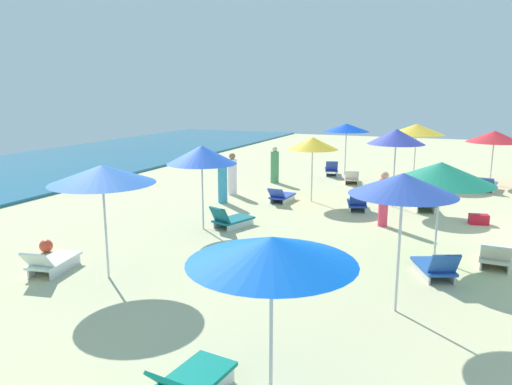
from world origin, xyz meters
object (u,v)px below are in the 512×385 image
Objects in this scene: lounge_chair_0_0 at (281,196)px; lounge_chair_8_0 at (488,185)px; lounge_chair_5_0 at (331,170)px; beachgoer_2 at (223,182)px; lounge_chair_2_0 at (51,262)px; umbrella_8 at (494,137)px; umbrella_4 at (403,184)px; cooler_box_0 at (479,219)px; umbrella_0 at (313,143)px; umbrella_1 at (272,250)px; lounge_chair_1_0 at (192,380)px; lounge_chair_6_1 at (424,203)px; lounge_chair_6_0 at (357,203)px; lounge_chair_5_1 at (351,178)px; beachgoer_5 at (232,175)px; umbrella_3 at (441,173)px; umbrella_5 at (346,128)px; beach_ball_1 at (46,246)px; lounge_chair_9_0 at (434,174)px; umbrella_2 at (102,174)px; beachgoer_4 at (384,200)px; lounge_chair_3_1 at (495,256)px; umbrella_9 at (417,129)px; lounge_chair_7_0 at (231,219)px; lounge_chair_3_0 at (435,267)px; umbrella_6 at (396,137)px; umbrella_7 at (202,155)px; beachgoer_0 at (275,166)px.

lounge_chair_0_0 is 8.89m from lounge_chair_8_0.
beachgoer_2 reaches higher than lounge_chair_5_0.
lounge_chair_2_0 is 0.64× the size of umbrella_8.
umbrella_4 is 7.79m from cooler_box_0.
umbrella_1 is (-11.62, -2.80, -0.14)m from umbrella_0.
lounge_chair_1_0 is 12.47m from lounge_chair_6_1.
umbrella_0 reaches higher than lounge_chair_6_0.
lounge_chair_5_1 is (16.38, 1.25, -0.03)m from lounge_chair_1_0.
umbrella_3 is at bearing -57.66° from beachgoer_5.
lounge_chair_1_0 is at bearing 81.24° from lounge_chair_5_1.
umbrella_5 reaches higher than beach_ball_1.
lounge_chair_6_1 is at bearing 81.78° from lounge_chair_9_0.
umbrella_2 is at bearing 69.14° from lounge_chair_5_0.
lounge_chair_9_0 is 9.07m from beachgoer_4.
lounge_chair_5_0 is (15.24, -2.69, 0.03)m from lounge_chair_2_0.
umbrella_8 is at bearing -132.65° from lounge_chair_2_0.
lounge_chair_8_0 is at bearing -9.17° from umbrella_3.
lounge_chair_3_1 is 1.13× the size of lounge_chair_9_0.
lounge_chair_7_0 is at bearing 156.26° from umbrella_9.
umbrella_1 is at bearing 46.75° from lounge_chair_3_0.
umbrella_1 reaches higher than lounge_chair_6_1.
lounge_chair_3_0 is 0.97× the size of lounge_chair_6_0.
beachgoer_5 is (-0.15, 7.23, 0.51)m from lounge_chair_6_1.
umbrella_8 reaches higher than lounge_chair_3_1.
beachgoer_2 is (-1.60, 6.95, 0.51)m from lounge_chair_6_1.
umbrella_6 is (6.59, 1.75, 2.25)m from lounge_chair_3_0.
umbrella_9 is 1.59× the size of beachgoer_2.
lounge_chair_3_1 is 10.64m from lounge_chair_5_1.
lounge_chair_5_0 is at bearing -0.50° from lounge_chair_9_0.
lounge_chair_3_1 reaches higher than lounge_chair_8_0.
umbrella_2 is at bearing -106.84° from beach_ball_1.
lounge_chair_8_0 is at bearing -30.67° from umbrella_2.
beachgoer_0 is (7.87, 0.65, -1.48)m from umbrella_7.
lounge_chair_5_1 is at bearing 15.29° from umbrella_4.
umbrella_1 is at bearing -145.03° from umbrella_7.
umbrella_8 is 7.67m from cooler_box_0.
beachgoer_5 is at bearing -23.73° from lounge_chair_6_0.
umbrella_3 is 10.92m from beachgoer_0.
beachgoer_5 reaches higher than lounge_chair_7_0.
umbrella_9 is at bearing 100.27° from umbrella_8.
umbrella_1 is at bearing -87.30° from beachgoer_5.
lounge_chair_2_0 is 2.72× the size of cooler_box_0.
umbrella_1 is 6.79m from umbrella_3.
umbrella_0 reaches higher than beachgoer_4.
beachgoer_2 is (3.38, 1.02, -1.46)m from umbrella_7.
beach_ball_1 is at bearing 68.48° from lounge_chair_0_0.
umbrella_4 is 1.61× the size of beachgoer_0.
lounge_chair_1_0 is 0.83× the size of lounge_chair_6_1.
lounge_chair_0_0 is 0.96× the size of lounge_chair_8_0.
umbrella_2 is at bearing 100.45° from lounge_chair_7_0.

